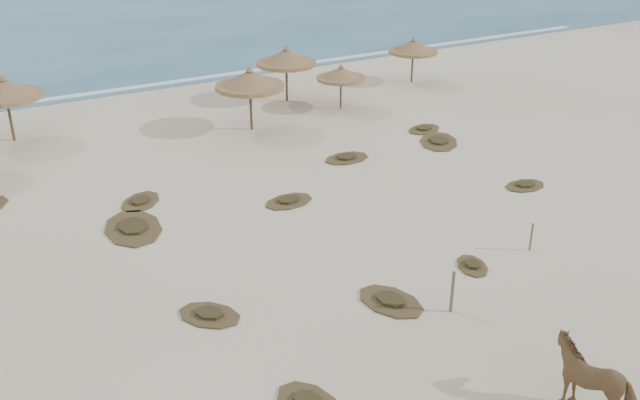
# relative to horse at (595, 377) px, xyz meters

# --- Properties ---
(ground) EXTENTS (160.00, 160.00, 0.00)m
(ground) POSITION_rel_horse_xyz_m (-1.43, 6.26, -0.88)
(ground) COLOR beige
(ground) RESTS_ON ground
(foam_line) EXTENTS (70.00, 0.60, 0.01)m
(foam_line) POSITION_rel_horse_xyz_m (-1.43, 32.26, -0.88)
(foam_line) COLOR white
(foam_line) RESTS_ON ground
(palapa_2) EXTENTS (4.05, 4.05, 3.17)m
(palapa_2) POSITION_rel_horse_xyz_m (-9.27, 26.33, 1.58)
(palapa_2) COLOR brown
(palapa_2) RESTS_ON ground
(palapa_3) EXTENTS (3.44, 3.44, 3.17)m
(palapa_3) POSITION_rel_horse_xyz_m (1.21, 22.24, 1.58)
(palapa_3) COLOR brown
(palapa_3) RESTS_ON ground
(palapa_4) EXTENTS (3.36, 3.36, 2.42)m
(palapa_4) POSITION_rel_horse_xyz_m (6.75, 22.93, 1.00)
(palapa_4) COLOR brown
(palapa_4) RESTS_ON ground
(palapa_5) EXTENTS (4.21, 4.21, 3.07)m
(palapa_5) POSITION_rel_horse_xyz_m (4.88, 25.59, 1.50)
(palapa_5) COLOR brown
(palapa_5) RESTS_ON ground
(palapa_6) EXTENTS (3.07, 3.07, 2.73)m
(palapa_6) POSITION_rel_horse_xyz_m (13.09, 25.23, 1.23)
(palapa_6) COLOR brown
(palapa_6) RESTS_ON ground
(horse) EXTENTS (1.79, 2.29, 1.76)m
(horse) POSITION_rel_horse_xyz_m (0.00, 0.00, 0.00)
(horse) COLOR brown
(horse) RESTS_ON ground
(fence_post_near) EXTENTS (0.13, 0.13, 1.34)m
(fence_post_near) POSITION_rel_horse_xyz_m (-0.33, 4.84, -0.21)
(fence_post_near) COLOR #675A4D
(fence_post_near) RESTS_ON ground
(fence_post_far) EXTENTS (0.08, 0.08, 1.01)m
(fence_post_far) POSITION_rel_horse_xyz_m (4.33, 6.42, -0.37)
(fence_post_far) COLOR #675A4D
(fence_post_far) RESTS_ON ground
(scrub_1) EXTENTS (2.36, 3.30, 0.16)m
(scrub_1) POSITION_rel_horse_xyz_m (-6.94, 14.56, -0.83)
(scrub_1) COLOR brown
(scrub_1) RESTS_ON ground
(scrub_2) EXTENTS (2.18, 2.30, 0.16)m
(scrub_2) POSITION_rel_horse_xyz_m (-6.57, 8.07, -0.83)
(scrub_2) COLOR brown
(scrub_2) RESTS_ON ground
(scrub_3) EXTENTS (2.16, 1.55, 0.16)m
(scrub_3) POSITION_rel_horse_xyz_m (-1.06, 13.80, -0.83)
(scrub_3) COLOR brown
(scrub_3) RESTS_ON ground
(scrub_4) EXTENTS (1.81, 1.21, 0.16)m
(scrub_4) POSITION_rel_horse_xyz_m (7.99, 10.42, -0.83)
(scrub_4) COLOR brown
(scrub_4) RESTS_ON ground
(scrub_5) EXTENTS (3.01, 3.20, 0.16)m
(scrub_5) POSITION_rel_horse_xyz_m (8.12, 16.21, -0.83)
(scrub_5) COLOR brown
(scrub_5) RESTS_ON ground
(scrub_7) EXTENTS (2.15, 1.45, 0.16)m
(scrub_7) POSITION_rel_horse_xyz_m (3.24, 16.54, -0.83)
(scrub_7) COLOR brown
(scrub_7) RESTS_ON ground
(scrub_9) EXTENTS (2.01, 2.53, 0.16)m
(scrub_9) POSITION_rel_horse_xyz_m (-1.60, 6.08, -0.83)
(scrub_9) COLOR brown
(scrub_9) RESTS_ON ground
(scrub_10) EXTENTS (2.17, 1.72, 0.16)m
(scrub_10) POSITION_rel_horse_xyz_m (8.57, 17.95, -0.83)
(scrub_10) COLOR brown
(scrub_10) RESTS_ON ground
(scrub_12) EXTENTS (1.42, 1.70, 0.16)m
(scrub_12) POSITION_rel_horse_xyz_m (1.90, 6.51, -0.83)
(scrub_12) COLOR brown
(scrub_12) RESTS_ON ground
(scrub_13) EXTENTS (2.30, 2.39, 0.16)m
(scrub_13) POSITION_rel_horse_xyz_m (-6.07, 16.58, -0.83)
(scrub_13) COLOR brown
(scrub_13) RESTS_ON ground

